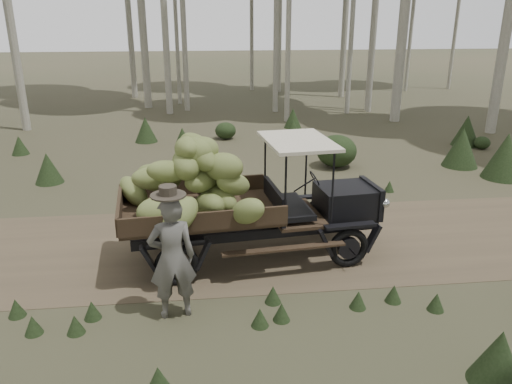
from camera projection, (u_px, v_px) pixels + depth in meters
ground at (257, 244)px, 10.20m from camera, size 120.00×120.00×0.00m
dirt_track at (257, 244)px, 10.19m from camera, size 70.00×4.00×0.01m
banana_truck at (219, 186)px, 9.05m from camera, size 5.23×2.72×2.53m
farmer at (172, 257)px, 7.45m from camera, size 0.78×0.60×2.12m
undergrowth at (292, 288)px, 7.53m from camera, size 24.31×24.26×1.31m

